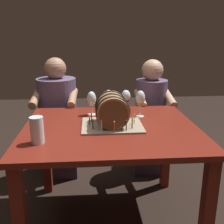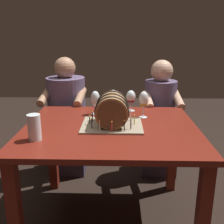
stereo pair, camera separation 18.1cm
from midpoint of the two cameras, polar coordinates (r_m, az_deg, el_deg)
name	(u,v)px [view 1 (the left image)]	position (r m, az deg, el deg)	size (l,w,h in m)	color
ground_plane	(111,220)	(2.21, -2.80, -22.01)	(8.00, 8.00, 0.00)	black
dining_table	(111,142)	(1.88, -3.08, -6.39)	(1.18, 1.01, 0.76)	maroon
barrel_cake	(112,111)	(1.81, -2.86, 0.12)	(0.41, 0.34, 0.23)	gray
wine_glass_empty	(92,99)	(2.07, -6.88, 2.64)	(0.07, 0.07, 0.19)	white
wine_glass_white	(109,98)	(2.15, -3.10, 3.01)	(0.08, 0.08, 0.18)	white
wine_glass_amber	(140,99)	(2.01, 3.50, 2.69)	(0.07, 0.07, 0.20)	white
wine_glass_red	(126,97)	(2.18, 0.59, 3.17)	(0.07, 0.07, 0.17)	white
beer_pint	(37,131)	(1.63, -18.74, -3.97)	(0.08, 0.08, 0.16)	white
person_seated_left	(58,121)	(2.67, -13.26, -1.95)	(0.41, 0.49, 1.16)	#372D40
person_seated_right	(150,123)	(2.70, 6.24, -2.39)	(0.35, 0.45, 1.14)	#372D40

